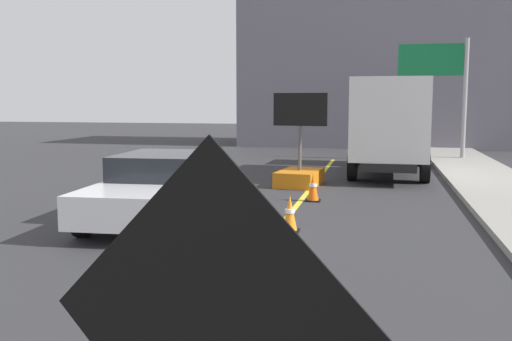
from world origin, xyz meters
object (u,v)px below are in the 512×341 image
box_truck (390,123)px  traffic_cone_mid_lane (248,271)px  traffic_cone_far_lane (290,214)px  roadwork_sign (213,335)px  traffic_cone_curbside (313,187)px  arrow_board_trailer (300,169)px  pickup_car (162,187)px  highway_guide_sign (446,78)px

box_truck → traffic_cone_mid_lane: 13.02m
traffic_cone_mid_lane → traffic_cone_far_lane: (-0.02, 3.57, 0.04)m
traffic_cone_far_lane → roadwork_sign: bearing=-83.4°
traffic_cone_curbside → roadwork_sign: bearing=-85.6°
roadwork_sign → traffic_cone_far_lane: size_ratio=3.34×
roadwork_sign → arrow_board_trailer: size_ratio=0.86×
pickup_car → traffic_cone_far_lane: bearing=-9.7°
box_truck → traffic_cone_mid_lane: box_truck is taller
arrow_board_trailer → box_truck: bearing=52.2°
roadwork_sign → traffic_cone_mid_lane: 4.87m
highway_guide_sign → traffic_cone_mid_lane: highway_guide_sign is taller
arrow_board_trailer → traffic_cone_curbside: arrow_board_trailer is taller
box_truck → traffic_cone_curbside: (-1.90, -5.86, -1.39)m
traffic_cone_mid_lane → traffic_cone_curbside: traffic_cone_curbside is taller
pickup_car → arrow_board_trailer: bearing=68.5°
traffic_cone_mid_lane → traffic_cone_far_lane: traffic_cone_far_lane is taller
roadwork_sign → pickup_car: 9.47m
roadwork_sign → traffic_cone_far_lane: (-0.94, 8.20, -1.13)m
box_truck → traffic_cone_mid_lane: bearing=-98.6°
arrow_board_trailer → traffic_cone_far_lane: arrow_board_trailer is taller
traffic_cone_far_lane → traffic_cone_mid_lane: bearing=-89.7°
traffic_cone_far_lane → traffic_cone_curbside: traffic_cone_curbside is taller
box_truck → traffic_cone_far_lane: (-1.95, -9.22, -1.39)m
roadwork_sign → pickup_car: roadwork_sign is taller
arrow_board_trailer → pickup_car: (-2.14, -5.41, 0.22)m
roadwork_sign → highway_guide_sign: highway_guide_sign is taller
arrow_board_trailer → traffic_cone_far_lane: bearing=-83.9°
highway_guide_sign → roadwork_sign: bearing=-98.4°
traffic_cone_curbside → traffic_cone_mid_lane: bearing=-90.3°
roadwork_sign → traffic_cone_far_lane: 8.33m
box_truck → traffic_cone_far_lane: size_ratio=10.28×
traffic_cone_mid_lane → traffic_cone_curbside: 6.93m
box_truck → traffic_cone_far_lane: box_truck is taller
traffic_cone_far_lane → highway_guide_sign: bearing=73.3°
arrow_board_trailer → traffic_cone_curbside: size_ratio=3.81×
box_truck → pickup_car: bearing=-118.4°
traffic_cone_far_lane → pickup_car: bearing=170.3°
arrow_board_trailer → highway_guide_sign: bearing=59.5°
highway_guide_sign → traffic_cone_curbside: 11.95m
traffic_cone_mid_lane → traffic_cone_curbside: bearing=89.7°
box_truck → traffic_cone_curbside: box_truck is taller
pickup_car → roadwork_sign: bearing=-66.8°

